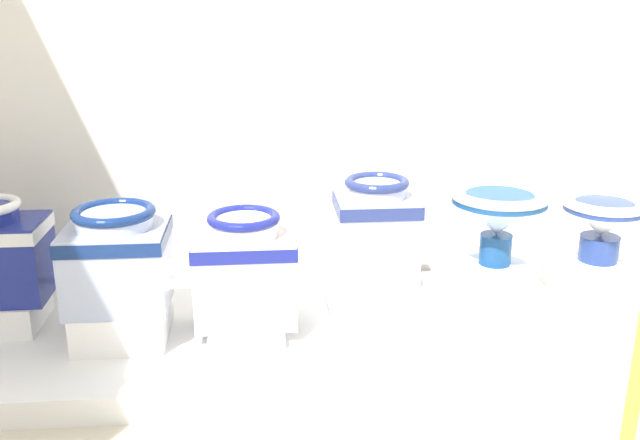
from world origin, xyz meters
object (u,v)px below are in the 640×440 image
(antique_toilet_squat_floral, at_px, (117,254))
(antique_toilet_broad_patterned, at_px, (498,216))
(plinth_block_squat_floral, at_px, (124,320))
(antique_toilet_central_ornate, at_px, (376,227))
(plinth_block_pale_glazed, at_px, (594,287))
(plinth_block_broad_patterned, at_px, (492,296))
(plinth_block_tall_cobalt, at_px, (3,311))
(antique_toilet_slender_white, at_px, (245,266))
(plinth_block_central_ornate, at_px, (374,293))
(stanchion_post_near_right, at_px, (635,388))
(antique_toilet_pale_glazed, at_px, (602,223))
(plinth_block_slender_white, at_px, (247,324))

(antique_toilet_squat_floral, bearing_deg, antique_toilet_broad_patterned, 1.62)
(plinth_block_squat_floral, distance_m, antique_toilet_central_ornate, 1.04)
(antique_toilet_central_ornate, distance_m, plinth_block_pale_glazed, 0.98)
(antique_toilet_squat_floral, xyz_separation_m, plinth_block_broad_patterned, (1.45, 0.04, -0.24))
(plinth_block_squat_floral, relative_size, antique_toilet_broad_patterned, 0.89)
(plinth_block_squat_floral, xyz_separation_m, antique_toilet_central_ornate, (0.99, 0.17, 0.29))
(plinth_block_pale_glazed, bearing_deg, antique_toilet_broad_patterned, -168.61)
(plinth_block_broad_patterned, bearing_deg, plinth_block_tall_cobalt, 176.79)
(antique_toilet_slender_white, bearing_deg, plinth_block_pale_glazed, 4.40)
(antique_toilet_squat_floral, distance_m, plinth_block_pale_glazed, 1.94)
(plinth_block_central_ornate, distance_m, antique_toilet_broad_patterned, 0.60)
(plinth_block_squat_floral, height_order, stanchion_post_near_right, stanchion_post_near_right)
(plinth_block_squat_floral, xyz_separation_m, stanchion_post_near_right, (1.53, -0.88, 0.16))
(plinth_block_squat_floral, distance_m, stanchion_post_near_right, 1.78)
(plinth_block_broad_patterned, xyz_separation_m, antique_toilet_pale_glazed, (0.48, 0.10, 0.27))
(plinth_block_tall_cobalt, distance_m, antique_toilet_broad_patterned, 1.98)
(plinth_block_pale_glazed, distance_m, stanchion_post_near_right, 1.10)
(plinth_block_central_ornate, height_order, plinth_block_broad_patterned, plinth_block_broad_patterned)
(antique_toilet_pale_glazed, bearing_deg, plinth_block_pale_glazed, -135.00)
(antique_toilet_broad_patterned, distance_m, antique_toilet_pale_glazed, 0.49)
(plinth_block_slender_white, bearing_deg, plinth_block_pale_glazed, 4.40)
(antique_toilet_pale_glazed, bearing_deg, plinth_block_slender_white, -175.60)
(plinth_block_tall_cobalt, height_order, plinth_block_broad_patterned, plinth_block_broad_patterned)
(antique_toilet_slender_white, xyz_separation_m, plinth_block_central_ornate, (0.52, 0.14, -0.19))
(plinth_block_broad_patterned, bearing_deg, antique_toilet_pale_glazed, 11.39)
(antique_toilet_slender_white, relative_size, stanchion_post_near_right, 0.43)
(plinth_block_pale_glazed, distance_m, antique_toilet_pale_glazed, 0.28)
(plinth_block_slender_white, distance_m, antique_toilet_slender_white, 0.24)
(plinth_block_slender_white, height_order, plinth_block_central_ornate, plinth_block_central_ornate)
(antique_toilet_squat_floral, bearing_deg, plinth_block_broad_patterned, 1.62)
(plinth_block_pale_glazed, xyz_separation_m, stanchion_post_near_right, (-0.39, -1.02, 0.15))
(antique_toilet_broad_patterned, relative_size, stanchion_post_near_right, 0.38)
(plinth_block_central_ornate, distance_m, plinth_block_pale_glazed, 0.93)
(antique_toilet_central_ornate, bearing_deg, plinth_block_squat_floral, -170.46)
(plinth_block_tall_cobalt, relative_size, stanchion_post_near_right, 0.31)
(plinth_block_broad_patterned, bearing_deg, plinth_block_pale_glazed, 11.39)
(plinth_block_squat_floral, xyz_separation_m, antique_toilet_squat_floral, (0.00, 0.00, 0.27))
(antique_toilet_central_ornate, relative_size, plinth_block_pale_glazed, 1.12)
(plinth_block_tall_cobalt, height_order, antique_toilet_pale_glazed, antique_toilet_pale_glazed)
(antique_toilet_squat_floral, distance_m, plinth_block_slender_white, 0.56)
(plinth_block_pale_glazed, relative_size, stanchion_post_near_right, 0.38)
(plinth_block_slender_white, xyz_separation_m, antique_toilet_pale_glazed, (1.46, 0.11, 0.34))
(antique_toilet_squat_floral, relative_size, plinth_block_central_ornate, 1.00)
(antique_toilet_central_ornate, bearing_deg, stanchion_post_near_right, -62.66)
(plinth_block_tall_cobalt, distance_m, antique_toilet_squat_floral, 0.59)
(plinth_block_squat_floral, distance_m, plinth_block_broad_patterned, 1.45)
(antique_toilet_central_ornate, xyz_separation_m, stanchion_post_near_right, (0.54, -1.05, -0.13))
(plinth_block_pale_glazed, bearing_deg, plinth_block_broad_patterned, -168.61)
(antique_toilet_squat_floral, bearing_deg, stanchion_post_near_right, -29.93)
(plinth_block_squat_floral, distance_m, plinth_block_pale_glazed, 1.93)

